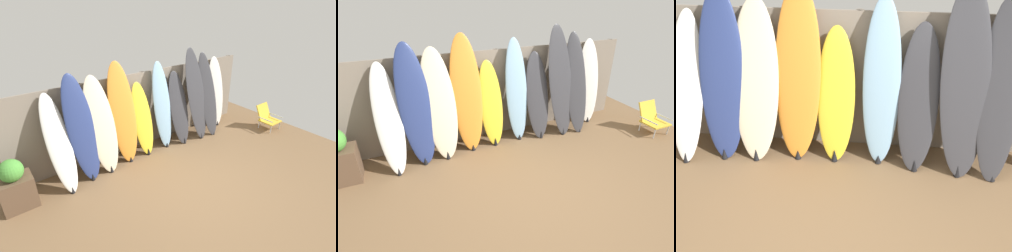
% 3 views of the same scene
% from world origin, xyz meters
% --- Properties ---
extents(ground, '(7.68, 7.68, 0.00)m').
position_xyz_m(ground, '(0.00, 0.00, 0.00)').
color(ground, brown).
extents(fence_back, '(6.08, 0.11, 1.80)m').
position_xyz_m(fence_back, '(-0.00, 2.01, 0.90)').
color(fence_back, gray).
rests_on(fence_back, ground).
extents(surfboard_white_0, '(0.45, 0.80, 1.80)m').
position_xyz_m(surfboard_white_0, '(-2.11, 1.56, 0.89)').
color(surfboard_white_0, white).
rests_on(surfboard_white_0, ground).
extents(surfboard_navy_1, '(0.61, 0.62, 2.09)m').
position_xyz_m(surfboard_navy_1, '(-1.65, 1.60, 1.04)').
color(surfboard_navy_1, navy).
rests_on(surfboard_navy_1, ground).
extents(surfboard_cream_2, '(0.60, 0.62, 1.98)m').
position_xyz_m(surfboard_cream_2, '(-1.24, 1.63, 0.98)').
color(surfboard_cream_2, beige).
rests_on(surfboard_cream_2, ground).
extents(surfboard_orange_3, '(0.60, 0.54, 2.17)m').
position_xyz_m(surfboard_orange_3, '(-0.72, 1.69, 1.08)').
color(surfboard_orange_3, orange).
rests_on(surfboard_orange_3, ground).
extents(surfboard_yellow_4, '(0.48, 0.49, 1.66)m').
position_xyz_m(surfboard_yellow_4, '(-0.25, 1.67, 0.82)').
color(surfboard_yellow_4, yellow).
rests_on(surfboard_yellow_4, ground).
extents(surfboard_skyblue_5, '(0.46, 0.46, 2.03)m').
position_xyz_m(surfboard_skyblue_5, '(0.31, 1.68, 1.01)').
color(surfboard_skyblue_5, '#8CB7D6').
rests_on(surfboard_skyblue_5, ground).
extents(surfboard_charcoal_6, '(0.53, 0.63, 1.73)m').
position_xyz_m(surfboard_charcoal_6, '(0.75, 1.61, 0.85)').
color(surfboard_charcoal_6, '#38383D').
rests_on(surfboard_charcoal_6, ground).
extents(surfboard_charcoal_7, '(0.63, 0.67, 2.23)m').
position_xyz_m(surfboard_charcoal_7, '(1.27, 1.57, 1.10)').
color(surfboard_charcoal_7, '#38383D').
rests_on(surfboard_charcoal_7, ground).
extents(surfboard_charcoal_8, '(0.55, 0.76, 2.06)m').
position_xyz_m(surfboard_charcoal_8, '(1.67, 1.56, 1.02)').
color(surfboard_charcoal_8, '#38383D').
rests_on(surfboard_charcoal_8, ground).
extents(surfboard_white_9, '(0.56, 0.40, 1.88)m').
position_xyz_m(surfboard_white_9, '(2.17, 1.75, 0.93)').
color(surfboard_white_9, white).
rests_on(surfboard_white_9, ground).
extents(beach_chair, '(0.50, 0.57, 0.64)m').
position_xyz_m(beach_chair, '(3.14, 0.68, 0.32)').
color(beach_chair, silver).
rests_on(beach_chair, ground).
extents(planter_box, '(0.55, 0.42, 0.95)m').
position_xyz_m(planter_box, '(-2.94, 1.44, 0.43)').
color(planter_box, brown).
rests_on(planter_box, ground).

